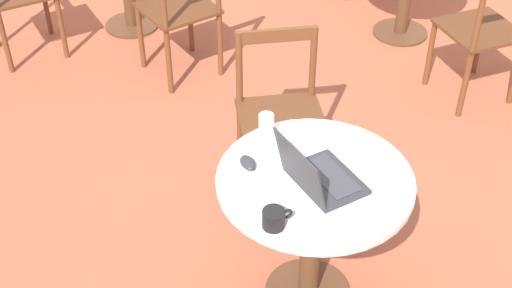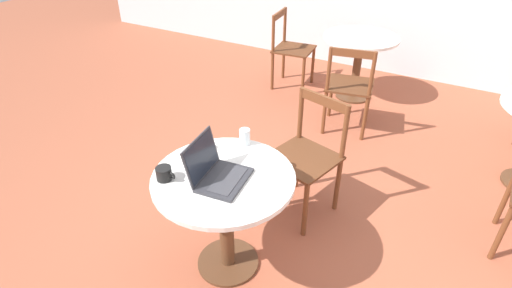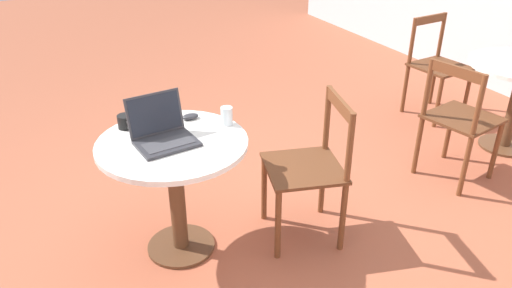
% 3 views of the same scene
% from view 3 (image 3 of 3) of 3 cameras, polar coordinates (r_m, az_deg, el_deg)
% --- Properties ---
extents(ground_plane, '(16.00, 16.00, 0.00)m').
position_cam_3_polar(ground_plane, '(3.25, 0.49, -8.95)').
color(ground_plane, '#9E5138').
extents(cafe_table_near, '(0.81, 0.81, 0.72)m').
position_cam_3_polar(cafe_table_near, '(2.77, -9.32, -2.59)').
color(cafe_table_near, '#51331E').
rests_on(cafe_table_near, ground_plane).
extents(chair_near_back, '(0.53, 0.53, 0.89)m').
position_cam_3_polar(chair_near_back, '(2.93, 6.24, -2.81)').
color(chair_near_back, brown).
rests_on(chair_near_back, ground_plane).
extents(chair_far_left, '(0.48, 0.48, 0.89)m').
position_cam_3_polar(chair_far_left, '(4.84, 19.89, 8.36)').
color(chair_far_left, brown).
rests_on(chair_far_left, ground_plane).
extents(chair_far_front, '(0.51, 0.51, 0.89)m').
position_cam_3_polar(chair_far_front, '(3.77, 22.19, 2.47)').
color(chair_far_front, brown).
rests_on(chair_far_front, ground_plane).
extents(laptop, '(0.31, 0.34, 0.24)m').
position_cam_3_polar(laptop, '(2.67, -10.58, 1.18)').
color(laptop, '#2D2D33').
rests_on(laptop, cafe_table_near).
extents(mouse, '(0.06, 0.10, 0.03)m').
position_cam_3_polar(mouse, '(2.92, -7.52, 3.13)').
color(mouse, '#2D2D33').
rests_on(mouse, cafe_table_near).
extents(mug, '(0.12, 0.09, 0.08)m').
position_cam_3_polar(mug, '(2.88, -14.68, 2.49)').
color(mug, black).
rests_on(mug, cafe_table_near).
extents(drinking_glass, '(0.07, 0.07, 0.10)m').
position_cam_3_polar(drinking_glass, '(2.83, -3.37, 3.23)').
color(drinking_glass, silver).
rests_on(drinking_glass, cafe_table_near).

